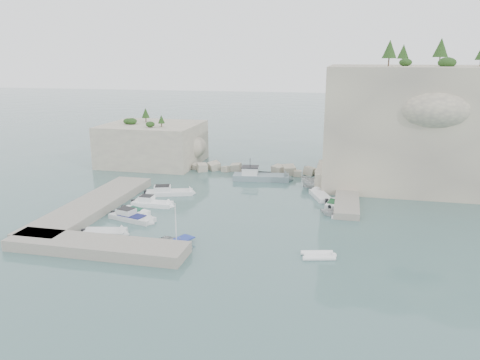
% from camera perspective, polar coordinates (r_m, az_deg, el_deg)
% --- Properties ---
extents(ground, '(400.00, 400.00, 0.00)m').
position_cam_1_polar(ground, '(55.08, -1.40, -4.58)').
color(ground, '#456867').
rests_on(ground, ground).
extents(cliff_east, '(26.00, 22.00, 17.00)m').
position_cam_1_polar(cliff_east, '(74.67, 20.68, 6.34)').
color(cliff_east, beige).
rests_on(cliff_east, ground).
extents(cliff_terrace, '(8.00, 10.00, 2.50)m').
position_cam_1_polar(cliff_terrace, '(70.42, 12.59, 0.45)').
color(cliff_terrace, beige).
rests_on(cliff_terrace, ground).
extents(outcrop_west, '(16.00, 14.00, 7.00)m').
position_cam_1_polar(outcrop_west, '(83.51, -10.56, 4.37)').
color(outcrop_west, beige).
rests_on(outcrop_west, ground).
extents(quay_west, '(5.00, 24.00, 1.10)m').
position_cam_1_polar(quay_west, '(60.34, -17.51, -2.99)').
color(quay_west, '#9E9689').
rests_on(quay_west, ground).
extents(quay_south, '(18.00, 4.00, 1.10)m').
position_cam_1_polar(quay_south, '(47.64, -17.09, -7.73)').
color(quay_south, '#9E9689').
rests_on(quay_south, ground).
extents(ledge_east, '(3.00, 16.00, 0.80)m').
position_cam_1_polar(ledge_east, '(62.93, 12.91, -2.08)').
color(ledge_east, '#9E9689').
rests_on(ledge_east, ground).
extents(breakwater, '(28.00, 3.00, 1.40)m').
position_cam_1_polar(breakwater, '(75.72, 1.96, 1.38)').
color(breakwater, beige).
rests_on(breakwater, ground).
extents(motorboat_a, '(7.22, 4.15, 1.40)m').
position_cam_1_polar(motorboat_a, '(64.73, -8.57, -1.76)').
color(motorboat_a, white).
rests_on(motorboat_a, ground).
extents(motorboat_b, '(5.58, 1.88, 1.40)m').
position_cam_1_polar(motorboat_b, '(60.27, -10.62, -3.11)').
color(motorboat_b, white).
rests_on(motorboat_b, ground).
extents(motorboat_c, '(4.52, 3.14, 0.70)m').
position_cam_1_polar(motorboat_c, '(57.76, -12.69, -4.02)').
color(motorboat_c, white).
rests_on(motorboat_c, ground).
extents(motorboat_d, '(6.45, 3.45, 1.40)m').
position_cam_1_polar(motorboat_d, '(55.57, -13.00, -4.79)').
color(motorboat_d, silver).
rests_on(motorboat_d, ground).
extents(motorboat_e, '(5.13, 2.92, 0.70)m').
position_cam_1_polar(motorboat_e, '(51.82, -16.13, -6.46)').
color(motorboat_e, silver).
rests_on(motorboat_e, ground).
extents(rowboat, '(5.27, 4.64, 0.91)m').
position_cam_1_polar(rowboat, '(47.41, -7.74, -8.01)').
color(rowboat, silver).
rests_on(rowboat, ground).
extents(inflatable_dinghy, '(3.64, 2.39, 0.44)m').
position_cam_1_polar(inflatable_dinghy, '(45.19, 9.47, -9.27)').
color(inflatable_dinghy, white).
rests_on(inflatable_dinghy, ground).
extents(tender_east_a, '(2.94, 2.54, 1.54)m').
position_cam_1_polar(tender_east_a, '(56.77, 11.14, -4.27)').
color(tender_east_a, white).
rests_on(tender_east_a, ground).
extents(tender_east_b, '(2.09, 4.22, 0.70)m').
position_cam_1_polar(tender_east_b, '(60.39, 11.27, -3.11)').
color(tender_east_b, white).
rests_on(tender_east_b, ground).
extents(tender_east_c, '(3.63, 5.78, 0.70)m').
position_cam_1_polar(tender_east_c, '(63.45, 9.78, -2.15)').
color(tender_east_c, silver).
rests_on(tender_east_c, ground).
extents(tender_east_d, '(5.28, 3.44, 1.91)m').
position_cam_1_polar(tender_east_d, '(67.60, 9.33, -1.08)').
color(tender_east_d, silver).
rests_on(tender_east_d, ground).
extents(work_boat, '(9.58, 3.84, 2.20)m').
position_cam_1_polar(work_boat, '(71.61, 2.58, 0.01)').
color(work_boat, slate).
rests_on(work_boat, ground).
extents(rowboat_mast, '(0.10, 0.10, 4.20)m').
position_cam_1_polar(rowboat_mast, '(46.48, -7.85, -5.11)').
color(rowboat_mast, white).
rests_on(rowboat_mast, rowboat).
extents(vegetation, '(53.48, 13.88, 13.40)m').
position_cam_1_polar(vegetation, '(74.90, 17.19, 13.91)').
color(vegetation, '#1E4219').
rests_on(vegetation, ground).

